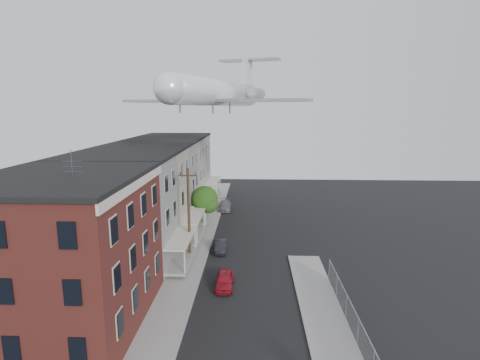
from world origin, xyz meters
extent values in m
cube|color=gray|center=(-5.50, 24.00, 0.06)|extent=(3.00, 62.00, 0.12)
cube|color=gray|center=(5.50, 6.00, 0.06)|extent=(3.00, 26.00, 0.12)
cube|color=gray|center=(-4.05, 24.00, 0.07)|extent=(0.15, 62.00, 0.14)
cube|color=gray|center=(4.05, 6.00, 0.07)|extent=(0.15, 26.00, 0.14)
cube|color=#3A1712|center=(-12.00, 7.00, 5.00)|extent=(10.00, 12.00, 10.00)
cube|color=black|center=(-12.00, 7.00, 10.15)|extent=(10.30, 12.30, 0.30)
cube|color=beige|center=(-6.92, 7.00, 9.70)|extent=(0.16, 12.20, 0.60)
cylinder|color=#515156|center=(-10.00, 5.00, 11.15)|extent=(0.04, 0.04, 2.00)
cube|color=slate|center=(-12.00, 16.50, 5.00)|extent=(10.00, 7.00, 10.00)
cube|color=black|center=(-12.00, 16.50, 10.15)|extent=(10.25, 7.00, 0.30)
cube|color=gray|center=(-6.10, 16.50, 0.55)|extent=(1.80, 6.40, 0.25)
cube|color=beige|center=(-6.10, 16.50, 2.75)|extent=(1.90, 6.50, 0.15)
cube|color=gray|center=(-12.00, 23.50, 5.00)|extent=(10.00, 7.00, 10.00)
cube|color=black|center=(-12.00, 23.50, 10.15)|extent=(10.25, 7.00, 0.30)
cube|color=gray|center=(-6.10, 23.50, 0.55)|extent=(1.80, 6.40, 0.25)
cube|color=beige|center=(-6.10, 23.50, 2.75)|extent=(1.90, 6.50, 0.15)
cube|color=slate|center=(-12.00, 30.50, 5.00)|extent=(10.00, 7.00, 10.00)
cube|color=black|center=(-12.00, 30.50, 10.15)|extent=(10.25, 7.00, 0.30)
cube|color=gray|center=(-6.10, 30.50, 0.55)|extent=(1.80, 6.40, 0.25)
cube|color=beige|center=(-6.10, 30.50, 2.75)|extent=(1.90, 6.50, 0.15)
cube|color=gray|center=(-12.00, 37.50, 5.00)|extent=(10.00, 7.00, 10.00)
cube|color=black|center=(-12.00, 37.50, 10.15)|extent=(10.25, 7.00, 0.30)
cube|color=gray|center=(-6.10, 37.50, 0.55)|extent=(1.80, 6.40, 0.25)
cube|color=beige|center=(-6.10, 37.50, 2.75)|extent=(1.90, 6.50, 0.15)
cube|color=slate|center=(-12.00, 44.50, 5.00)|extent=(10.00, 7.00, 10.00)
cube|color=black|center=(-12.00, 44.50, 10.15)|extent=(10.25, 7.00, 0.30)
cube|color=gray|center=(-6.10, 44.50, 0.55)|extent=(1.80, 6.40, 0.25)
cube|color=beige|center=(-6.10, 44.50, 2.75)|extent=(1.90, 6.50, 0.15)
cylinder|color=gray|center=(7.00, 5.00, 0.95)|extent=(0.06, 0.06, 1.90)
cylinder|color=gray|center=(7.00, 8.00, 0.95)|extent=(0.06, 0.06, 1.90)
cylinder|color=gray|center=(7.00, 11.00, 0.95)|extent=(0.06, 0.06, 1.90)
cylinder|color=gray|center=(7.00, 14.00, 0.95)|extent=(0.06, 0.06, 1.90)
cube|color=gray|center=(7.00, 5.00, 1.85)|extent=(0.04, 18.00, 0.04)
cube|color=gray|center=(7.00, 5.00, 0.95)|extent=(0.02, 18.00, 1.80)
cylinder|color=black|center=(-5.60, 18.00, 4.50)|extent=(0.26, 0.26, 9.00)
cube|color=black|center=(-5.60, 18.00, 8.30)|extent=(1.80, 0.12, 0.12)
cylinder|color=black|center=(-6.30, 18.00, 8.50)|extent=(0.08, 0.08, 0.25)
cylinder|color=black|center=(-4.90, 18.00, 8.50)|extent=(0.08, 0.08, 0.25)
cylinder|color=black|center=(-5.40, 28.00, 1.20)|extent=(0.24, 0.24, 2.40)
sphere|color=#1C4612|center=(-5.40, 28.00, 3.60)|extent=(3.20, 3.20, 3.20)
sphere|color=#1C4612|center=(-4.90, 27.70, 3.04)|extent=(2.24, 2.24, 2.24)
imported|color=maroon|center=(-1.80, 12.49, 0.61)|extent=(1.45, 3.57, 1.21)
imported|color=black|center=(-2.83, 20.22, 0.53)|extent=(1.36, 3.32, 1.07)
imported|color=slate|center=(-3.60, 36.16, 0.62)|extent=(1.87, 4.32, 1.24)
cylinder|color=white|center=(-3.57, 27.41, 16.15)|extent=(9.32, 21.26, 2.86)
sphere|color=white|center=(-6.87, 17.22, 16.15)|extent=(2.86, 2.86, 2.86)
cone|color=white|center=(-0.27, 37.60, 16.15)|extent=(3.54, 3.43, 2.86)
cube|color=#939399|center=(-3.99, 26.14, 15.26)|extent=(21.53, 10.17, 0.31)
cylinder|color=#939399|center=(-3.28, 35.29, 16.33)|extent=(2.46, 3.84, 1.43)
cylinder|color=#939399|center=(0.80, 33.97, 16.33)|extent=(2.46, 3.84, 1.43)
cube|color=white|center=(-0.41, 37.18, 18.65)|extent=(1.26, 3.30, 5.00)
cube|color=#939399|center=(-0.14, 38.03, 20.97)|extent=(8.78, 4.82, 0.22)
cylinder|color=#515156|center=(-6.32, 18.92, 14.55)|extent=(0.14, 0.14, 1.07)
camera|label=1|loc=(0.51, -16.01, 14.47)|focal=28.00mm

